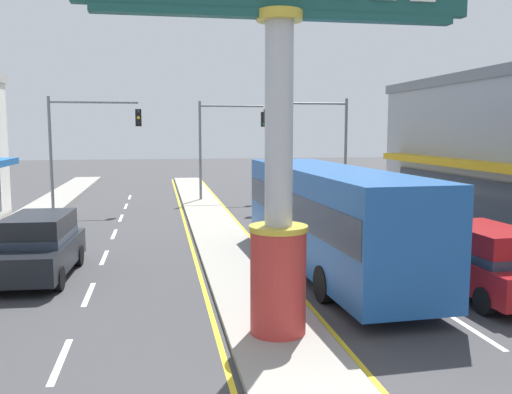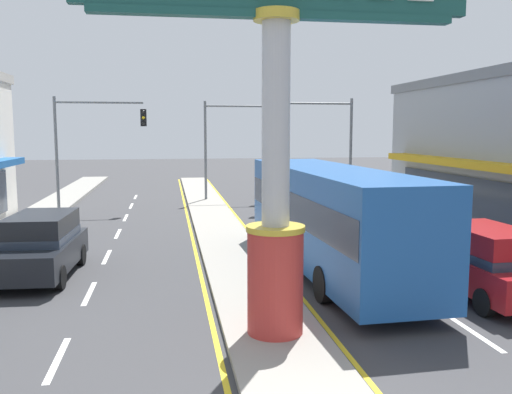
# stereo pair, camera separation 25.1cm
# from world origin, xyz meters

# --- Properties ---
(median_strip) EXTENTS (2.16, 52.00, 0.14)m
(median_strip) POSITION_xyz_m (0.00, 18.00, 0.07)
(median_strip) COLOR gray
(median_strip) RESTS_ON ground
(sidewalk_right) EXTENTS (2.22, 60.00, 0.18)m
(sidewalk_right) POSITION_xyz_m (8.79, 16.00, 0.09)
(sidewalk_right) COLOR gray
(sidewalk_right) RESTS_ON ground
(lane_markings) EXTENTS (8.90, 52.00, 0.01)m
(lane_markings) POSITION_xyz_m (0.00, 16.65, 0.00)
(lane_markings) COLOR silver
(lane_markings) RESTS_ON ground
(district_sign) EXTENTS (7.99, 1.24, 7.96)m
(district_sign) POSITION_xyz_m (-0.00, 5.20, 4.36)
(district_sign) COLOR #B7332D
(district_sign) RESTS_ON median_strip
(traffic_light_left_side) EXTENTS (4.86, 0.46, 6.20)m
(traffic_light_left_side) POSITION_xyz_m (-6.32, 24.81, 4.25)
(traffic_light_left_side) COLOR slate
(traffic_light_left_side) RESTS_ON ground
(traffic_light_right_side) EXTENTS (4.86, 0.46, 6.20)m
(traffic_light_right_side) POSITION_xyz_m (6.32, 24.11, 4.25)
(traffic_light_right_side) COLOR slate
(traffic_light_right_side) RESTS_ON ground
(traffic_light_median_far) EXTENTS (4.20, 0.46, 6.20)m
(traffic_light_median_far) POSITION_xyz_m (1.61, 28.21, 4.19)
(traffic_light_median_far) COLOR slate
(traffic_light_median_far) RESTS_ON ground
(bus_near_right_lane) EXTENTS (2.98, 11.29, 3.26)m
(bus_near_right_lane) POSITION_xyz_m (2.73, 10.41, 1.87)
(bus_near_right_lane) COLOR #1E5199
(bus_near_right_lane) RESTS_ON ground
(suv_far_right_lane) EXTENTS (2.14, 4.69, 1.90)m
(suv_far_right_lane) POSITION_xyz_m (-6.03, 11.25, 0.98)
(suv_far_right_lane) COLOR black
(suv_far_right_lane) RESTS_ON ground
(suv_near_left_lane) EXTENTS (2.11, 4.67, 1.90)m
(suv_near_left_lane) POSITION_xyz_m (6.03, 7.18, 0.98)
(suv_near_left_lane) COLOR maroon
(suv_near_left_lane) RESTS_ON ground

